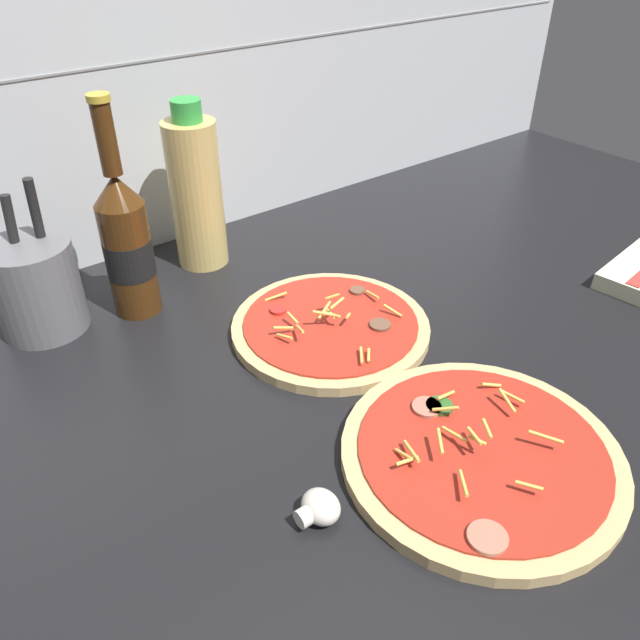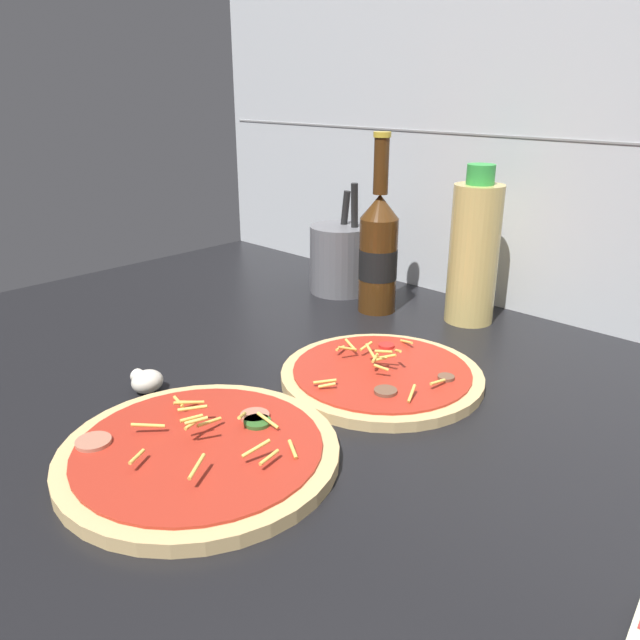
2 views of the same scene
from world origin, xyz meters
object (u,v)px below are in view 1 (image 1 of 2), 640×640
object	(u,v)px
pizza_far	(331,327)
oil_bottle	(196,193)
pizza_near	(481,455)
utensil_crock	(36,286)
beer_bottle	(127,243)
mushroom_left	(319,508)

from	to	relation	value
pizza_far	oil_bottle	world-z (taller)	oil_bottle
oil_bottle	pizza_near	bearing A→B (deg)	-88.03
pizza_near	utensil_crock	bearing A→B (deg)	118.00
beer_bottle	oil_bottle	world-z (taller)	beer_bottle
pizza_near	utensil_crock	distance (cm)	56.65
mushroom_left	beer_bottle	bearing A→B (deg)	87.84
mushroom_left	utensil_crock	distance (cm)	46.69
oil_bottle	mushroom_left	xyz separation A→B (cm)	(-15.04, -48.46, -9.74)
pizza_near	pizza_far	distance (cm)	26.43
beer_bottle	pizza_near	bearing A→B (deg)	-71.80
utensil_crock	pizza_far	bearing A→B (deg)	-39.52
mushroom_left	pizza_near	bearing A→B (deg)	-14.50
oil_bottle	utensil_crock	bearing A→B (deg)	-173.02
oil_bottle	mushroom_left	world-z (taller)	oil_bottle
beer_bottle	utensil_crock	bearing A→B (deg)	163.35
beer_bottle	pizza_far	bearing A→B (deg)	-49.42
pizza_far	oil_bottle	bearing A→B (deg)	98.07
pizza_far	mushroom_left	distance (cm)	28.94
pizza_near	beer_bottle	xyz separation A→B (cm)	(-15.27, 46.45, 9.16)
beer_bottle	mushroom_left	bearing A→B (deg)	-92.16
pizza_near	oil_bottle	bearing A→B (deg)	91.97
pizza_far	utensil_crock	distance (cm)	37.21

